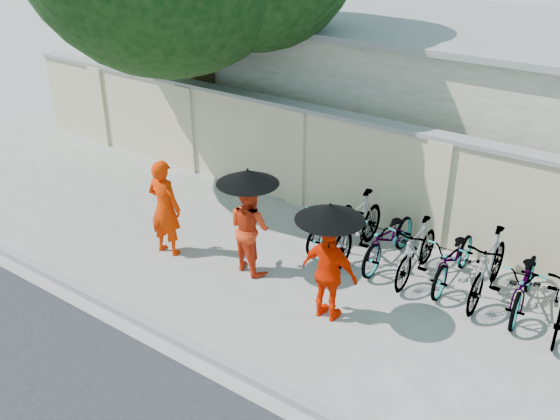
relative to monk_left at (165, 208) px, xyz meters
The scene contains 16 objects.
ground 1.91m from the monk_left, ahead, with size 80.00×80.00×0.00m, color #A4A29C.
kerb 2.59m from the monk_left, 46.21° to the right, with size 40.00×0.16×0.12m, color gray.
compound_wall 4.13m from the monk_left, 49.24° to the left, with size 20.00×0.30×2.00m, color #C4B792.
building_behind 7.89m from the monk_left, 61.91° to the left, with size 14.00×6.00×3.20m, color silver.
monk_left is the anchor object (origin of this frame).
monk_center 1.61m from the monk_left, 14.99° to the left, with size 0.77×0.60×1.58m, color red.
parasol_center 1.85m from the monk_left, 11.83° to the left, with size 1.01×1.01×0.97m.
monk_right 3.36m from the monk_left, ahead, with size 0.91×0.38×1.55m, color #FA2400.
parasol_right 3.50m from the monk_left, ahead, with size 0.99×0.99×1.04m.
bike_0 2.99m from the monk_left, 41.84° to the left, with size 0.57×1.63×0.85m, color #9D9D9D.
bike_1 3.38m from the monk_left, 34.38° to the left, with size 0.53×1.89×1.14m, color #9D9D9D.
bike_2 3.92m from the monk_left, 30.62° to the left, with size 0.63×1.82×0.96m, color #9D9D9D.
bike_3 4.35m from the monk_left, 24.86° to the left, with size 0.47×1.67×1.00m, color #9D9D9D.
bike_4 4.96m from the monk_left, 24.15° to the left, with size 0.62×1.76×0.93m, color #9D9D9D.
bike_5 5.44m from the monk_left, 20.70° to the left, with size 0.52×1.85×1.11m, color #9D9D9D.
bike_6 6.00m from the monk_left, 18.98° to the left, with size 0.62×1.79×0.94m, color #9D9D9D.
Camera 1 is at (5.62, -6.60, 5.66)m, focal length 40.00 mm.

